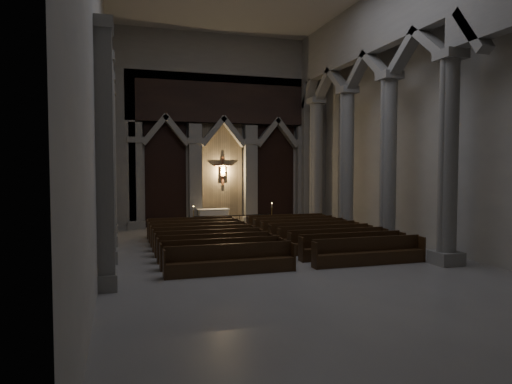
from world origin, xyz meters
TOP-DOWN VIEW (x-y plane):
  - room at (0.00, 0.00)m, footprint 24.00×24.10m
  - sanctuary_wall at (0.00, 11.54)m, footprint 14.00×0.77m
  - right_arcade at (5.50, 1.33)m, footprint 1.00×24.00m
  - left_pilasters at (-6.75, 3.50)m, footprint 0.60×13.00m
  - sanctuary_step at (0.00, 10.60)m, footprint 8.50×2.60m
  - altar at (-0.81, 10.81)m, footprint 1.94×0.78m
  - altar_rail at (0.00, 9.23)m, footprint 4.62×0.09m
  - candle_stand_left at (-2.33, 8.88)m, footprint 0.26×0.26m
  - candle_stand_right at (2.53, 9.39)m, footprint 0.26×0.26m
  - pews at (0.00, 2.82)m, footprint 10.01×9.47m
  - worshipper at (1.20, 7.52)m, footprint 0.43×0.34m

SIDE VIEW (x-z plane):
  - sanctuary_step at x=0.00m, z-range 0.00..0.15m
  - pews at x=0.00m, z-range -0.18..0.85m
  - candle_stand_left at x=-2.33m, z-range -0.34..1.17m
  - candle_stand_right at x=2.53m, z-range -0.35..1.20m
  - worshipper at x=1.20m, z-range 0.00..1.06m
  - altar_rail at x=0.00m, z-range 0.15..1.05m
  - altar at x=-0.81m, z-range 0.15..1.14m
  - left_pilasters at x=-6.75m, z-range -0.10..7.92m
  - sanctuary_wall at x=0.00m, z-range 0.62..12.62m
  - room at x=0.00m, z-range 1.60..13.60m
  - right_arcade at x=5.50m, z-range 1.83..13.83m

